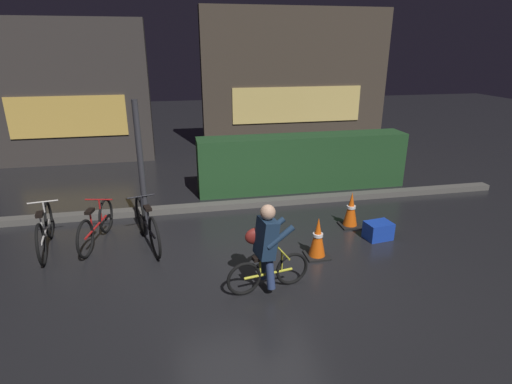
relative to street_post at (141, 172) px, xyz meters
name	(u,v)px	position (x,y,z in m)	size (l,w,h in m)	color
ground_plane	(251,260)	(1.62, -1.20, -1.18)	(40.00, 40.00, 0.00)	black
sidewalk_curb	(231,205)	(1.62, 1.00, -1.12)	(12.00, 0.24, 0.12)	#56544F
hedge_row	(303,162)	(3.42, 1.90, -0.55)	(4.80, 0.70, 1.25)	#214723
storefront_left	(67,94)	(-2.21, 5.30, 0.74)	(4.34, 0.54, 3.85)	#383330
storefront_right	(296,80)	(4.44, 6.00, 0.94)	(5.94, 0.54, 4.26)	#42382D
street_post	(141,172)	(0.00, 0.00, 0.00)	(0.10, 0.10, 2.36)	#2D2D33
parked_bike_leftmost	(45,230)	(-1.58, -0.20, -0.84)	(0.46, 1.62, 0.75)	black
parked_bike_left_mid	(96,226)	(-0.81, -0.13, -0.86)	(0.46, 1.51, 0.71)	black
parked_bike_center_left	(147,225)	(0.03, -0.34, -0.82)	(0.55, 1.64, 0.78)	black
traffic_cone_near	(318,238)	(2.66, -1.30, -0.86)	(0.36, 0.36, 0.67)	black
traffic_cone_far	(351,210)	(3.65, -0.33, -0.86)	(0.36, 0.36, 0.67)	black
blue_crate	(378,230)	(3.91, -0.90, -1.03)	(0.44, 0.32, 0.30)	#193DB7
cyclist	(266,248)	(1.67, -2.01, -0.55)	(1.18, 0.50, 1.25)	black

